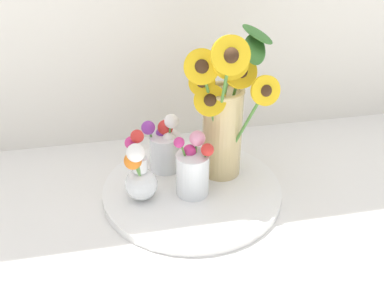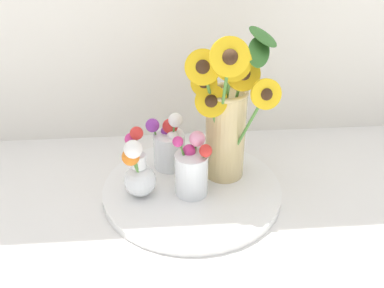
{
  "view_description": "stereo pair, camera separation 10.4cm",
  "coord_description": "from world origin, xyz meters",
  "px_view_note": "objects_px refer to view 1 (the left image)",
  "views": [
    {
      "loc": [
        -0.14,
        -0.81,
        0.68
      ],
      "look_at": [
        0.03,
        0.06,
        0.14
      ],
      "focal_mm": 42.0,
      "sensor_mm": 36.0,
      "label": 1
    },
    {
      "loc": [
        -0.04,
        -0.83,
        0.68
      ],
      "look_at": [
        0.03,
        0.06,
        0.14
      ],
      "focal_mm": 42.0,
      "sensor_mm": 36.0,
      "label": 2
    }
  ],
  "objects_px": {
    "serving_tray": "(192,190)",
    "vase_small_back": "(165,146)",
    "vase_small_center": "(193,169)",
    "vase_bulb_right": "(139,173)",
    "mason_jar_sunflowers": "(224,117)"
  },
  "relations": [
    {
      "from": "vase_small_center",
      "to": "vase_bulb_right",
      "type": "height_order",
      "value": "vase_bulb_right"
    },
    {
      "from": "serving_tray",
      "to": "vase_small_back",
      "type": "bearing_deg",
      "value": 118.01
    },
    {
      "from": "serving_tray",
      "to": "mason_jar_sunflowers",
      "type": "xyz_separation_m",
      "value": [
        0.09,
        0.04,
        0.17
      ]
    },
    {
      "from": "vase_small_center",
      "to": "serving_tray",
      "type": "bearing_deg",
      "value": 85.1
    },
    {
      "from": "vase_bulb_right",
      "to": "vase_small_back",
      "type": "height_order",
      "value": "vase_bulb_right"
    },
    {
      "from": "serving_tray",
      "to": "vase_small_back",
      "type": "height_order",
      "value": "vase_small_back"
    },
    {
      "from": "mason_jar_sunflowers",
      "to": "vase_small_back",
      "type": "relative_size",
      "value": 2.45
    },
    {
      "from": "mason_jar_sunflowers",
      "to": "vase_small_back",
      "type": "distance_m",
      "value": 0.18
    },
    {
      "from": "vase_bulb_right",
      "to": "vase_small_back",
      "type": "distance_m",
      "value": 0.14
    },
    {
      "from": "mason_jar_sunflowers",
      "to": "vase_small_center",
      "type": "distance_m",
      "value": 0.14
    },
    {
      "from": "vase_small_center",
      "to": "mason_jar_sunflowers",
      "type": "bearing_deg",
      "value": 35.48
    },
    {
      "from": "vase_bulb_right",
      "to": "serving_tray",
      "type": "bearing_deg",
      "value": 9.62
    },
    {
      "from": "mason_jar_sunflowers",
      "to": "vase_small_center",
      "type": "height_order",
      "value": "mason_jar_sunflowers"
    },
    {
      "from": "serving_tray",
      "to": "mason_jar_sunflowers",
      "type": "distance_m",
      "value": 0.2
    },
    {
      "from": "mason_jar_sunflowers",
      "to": "vase_bulb_right",
      "type": "relative_size",
      "value": 2.19
    }
  ]
}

